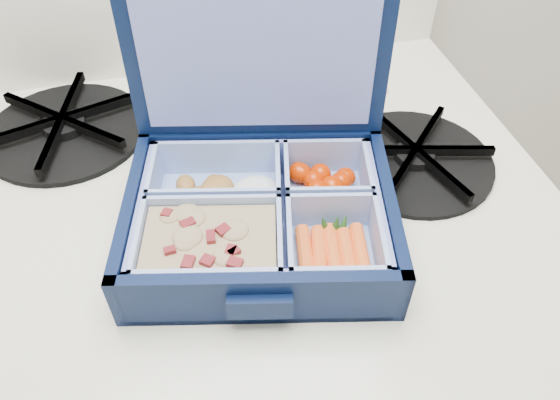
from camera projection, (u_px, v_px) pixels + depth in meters
name	position (u px, v px, depth m)	size (l,w,h in m)	color
bento_box	(261.00, 218.00, 0.49)	(0.24, 0.19, 0.06)	black
burner_grate	(415.00, 154.00, 0.58)	(0.17, 0.17, 0.02)	black
burner_grate_rear	(64.00, 126.00, 0.62)	(0.18, 0.18, 0.02)	black
fork	(335.00, 126.00, 0.63)	(0.02, 0.18, 0.01)	silver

